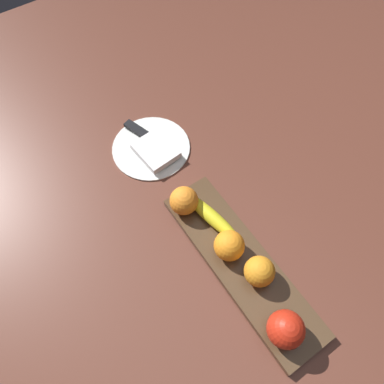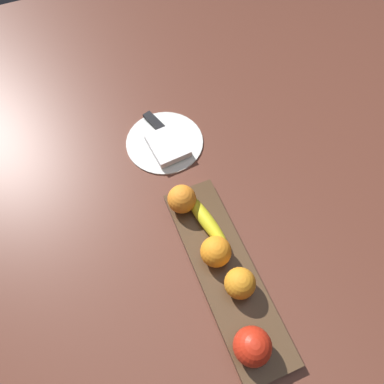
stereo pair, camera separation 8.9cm
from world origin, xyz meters
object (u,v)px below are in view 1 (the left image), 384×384
Objects in this scene: banana at (212,217)px; orange_near_banana at (229,246)px; orange_near_apple at (259,271)px; dinner_plate at (151,147)px; knife at (142,133)px; fruit_tray at (241,264)px; apple at (286,329)px; orange_center at (184,201)px; folded_napkin at (156,151)px.

banana is 2.54× the size of orange_near_banana.
orange_near_apple reaches higher than banana.
dinner_plate is 0.05m from knife.
orange_near_apple is 0.09m from orange_near_banana.
fruit_tray is 6.91× the size of orange_near_apple.
orange_center is at bearing -178.87° from apple.
fruit_tray is 2.66× the size of knife.
banana is at bearing 28.12° from orange_center.
orange_near_banana reaches higher than orange_near_apple.
banana is at bearing 177.85° from fruit_tray.
orange_center reaches higher than folded_napkin.
dinner_plate is 1.22× the size of knife.
banana is 0.33m from knife.
orange_center is 0.32× the size of dinner_plate.
knife reaches higher than dinner_plate.
orange_near_banana is 0.63× the size of folded_napkin.
fruit_tray is 2.63× the size of banana.
orange_near_apple is at bearing 1.26° from folded_napkin.
apple is 1.13× the size of orange_near_apple.
orange_center is (-0.36, -0.01, -0.00)m from apple.
banana reaches higher than fruit_tray.
orange_near_apple is 0.24m from orange_center.
orange_center reaches higher than orange_near_apple.
banana is (-0.13, 0.00, 0.03)m from fruit_tray.
dinner_plate is at bearing 170.08° from banana.
orange_near_banana is at bearing -19.64° from knife.
orange_near_apple is at bearing 12.02° from fruit_tray.
orange_near_apple reaches higher than dinner_plate.
banana reaches higher than folded_napkin.
folded_napkin is at bearing -0.00° from dinner_plate.
orange_center is at bearing -9.25° from folded_napkin.
dinner_plate is (-0.22, 0.03, -0.05)m from orange_center.
apple is at bearing -8.09° from fruit_tray.
orange_center is at bearing -8.10° from dinner_plate.
orange_near_apple is at bearing 12.70° from orange_near_banana.
orange_near_apple is 0.46m from dinner_plate.
orange_near_banana is (0.09, -0.01, 0.02)m from banana.
fruit_tray is at bearing -18.30° from knife.
orange_near_apple reaches higher than knife.
dinner_plate is at bearing 171.90° from orange_center.
orange_near_banana is at bearing -167.30° from orange_near_apple.
banana is 2.56× the size of orange_center.
knife is at bearing 178.47° from orange_near_banana.
orange_near_apple is at bearing -17.22° from knife.
orange_near_apple reaches higher than fruit_tray.
knife is at bearing 177.69° from apple.
orange_near_banana is at bearing -166.57° from fruit_tray.
orange_near_apple is at bearing 164.91° from apple.
orange_near_apple is 0.97× the size of orange_near_banana.
banana is at bearing 0.97° from dinner_plate.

